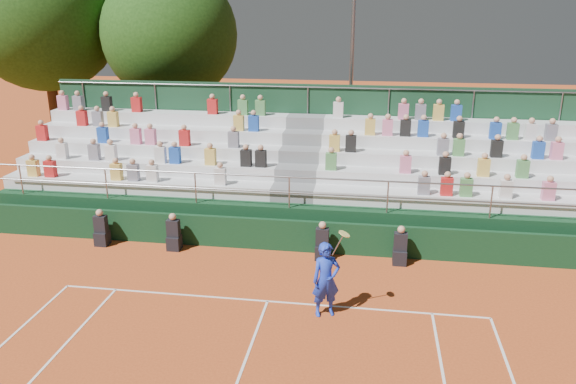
# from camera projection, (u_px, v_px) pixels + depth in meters

# --- Properties ---
(ground) EXTENTS (90.00, 90.00, 0.00)m
(ground) POSITION_uv_depth(u_px,v_px,m) (267.00, 301.00, 14.33)
(ground) COLOR #C14E20
(ground) RESTS_ON ground
(courtside_wall) EXTENTS (20.00, 0.15, 1.00)m
(courtside_wall) POSITION_uv_depth(u_px,v_px,m) (287.00, 235.00, 17.18)
(courtside_wall) COLOR black
(courtside_wall) RESTS_ON ground
(line_officials) EXTENTS (9.62, 0.40, 1.19)m
(line_officials) POSITION_uv_depth(u_px,v_px,m) (246.00, 239.00, 16.93)
(line_officials) COLOR black
(line_officials) RESTS_ON ground
(grandstand) EXTENTS (20.00, 5.20, 4.40)m
(grandstand) POSITION_uv_depth(u_px,v_px,m) (300.00, 186.00, 20.04)
(grandstand) COLOR black
(grandstand) RESTS_ON ground
(tennis_player) EXTENTS (0.93, 0.67, 2.22)m
(tennis_player) POSITION_uv_depth(u_px,v_px,m) (326.00, 280.00, 13.44)
(tennis_player) COLOR blue
(tennis_player) RESTS_ON ground
(tree_west) EXTENTS (7.25, 7.25, 10.48)m
(tree_west) POSITION_uv_depth(u_px,v_px,m) (42.00, 13.00, 26.32)
(tree_west) COLOR #362213
(tree_west) RESTS_ON ground
(tree_east) EXTENTS (6.20, 6.20, 9.03)m
(tree_east) POSITION_uv_depth(u_px,v_px,m) (170.00, 35.00, 25.83)
(tree_east) COLOR #362213
(tree_east) RESTS_ON ground
(floodlight_mast) EXTENTS (0.60, 0.25, 8.12)m
(floodlight_mast) POSITION_uv_depth(u_px,v_px,m) (352.00, 66.00, 24.03)
(floodlight_mast) COLOR gray
(floodlight_mast) RESTS_ON ground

